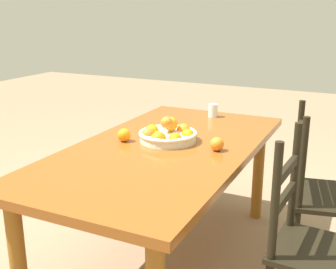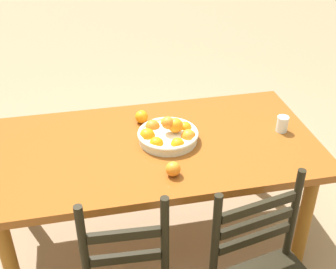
{
  "view_description": "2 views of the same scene",
  "coord_description": "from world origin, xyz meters",
  "px_view_note": "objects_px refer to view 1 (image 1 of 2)",
  "views": [
    {
      "loc": [
        2.01,
        0.99,
        1.45
      ],
      "look_at": [
        -0.09,
        -0.02,
        0.76
      ],
      "focal_mm": 45.45,
      "sensor_mm": 36.0,
      "label": 1
    },
    {
      "loc": [
        0.34,
        1.99,
        2.07
      ],
      "look_at": [
        -0.09,
        -0.02,
        0.76
      ],
      "focal_mm": 47.59,
      "sensor_mm": 36.0,
      "label": 2
    }
  ],
  "objects_px": {
    "chair_by_cabinet": "(309,248)",
    "orange_loose_0": "(124,135)",
    "dining_table": "(164,160)",
    "orange_loose_1": "(217,144)",
    "fruit_bowl": "(168,134)",
    "chair_near_window": "(325,194)",
    "drinking_glass": "(213,110)"
  },
  "relations": [
    {
      "from": "chair_by_cabinet",
      "to": "orange_loose_0",
      "type": "xyz_separation_m",
      "value": [
        -0.23,
        -1.07,
        0.32
      ]
    },
    {
      "from": "dining_table",
      "to": "orange_loose_1",
      "type": "bearing_deg",
      "value": 99.34
    },
    {
      "from": "orange_loose_1",
      "to": "fruit_bowl",
      "type": "bearing_deg",
      "value": -97.31
    },
    {
      "from": "dining_table",
      "to": "orange_loose_0",
      "type": "height_order",
      "value": "orange_loose_0"
    },
    {
      "from": "orange_loose_0",
      "to": "orange_loose_1",
      "type": "height_order",
      "value": "orange_loose_0"
    },
    {
      "from": "fruit_bowl",
      "to": "orange_loose_0",
      "type": "bearing_deg",
      "value": -63.62
    },
    {
      "from": "chair_near_window",
      "to": "orange_loose_0",
      "type": "distance_m",
      "value": 1.18
    },
    {
      "from": "dining_table",
      "to": "orange_loose_0",
      "type": "distance_m",
      "value": 0.27
    },
    {
      "from": "dining_table",
      "to": "fruit_bowl",
      "type": "relative_size",
      "value": 5.38
    },
    {
      "from": "orange_loose_1",
      "to": "drinking_glass",
      "type": "bearing_deg",
      "value": -158.52
    },
    {
      "from": "chair_by_cabinet",
      "to": "drinking_glass",
      "type": "bearing_deg",
      "value": 42.77
    },
    {
      "from": "chair_near_window",
      "to": "chair_by_cabinet",
      "type": "height_order",
      "value": "chair_by_cabinet"
    },
    {
      "from": "chair_near_window",
      "to": "orange_loose_1",
      "type": "distance_m",
      "value": 0.7
    },
    {
      "from": "chair_near_window",
      "to": "dining_table",
      "type": "bearing_deg",
      "value": 101.73
    },
    {
      "from": "orange_loose_0",
      "to": "dining_table",
      "type": "bearing_deg",
      "value": 95.48
    },
    {
      "from": "chair_by_cabinet",
      "to": "drinking_glass",
      "type": "distance_m",
      "value": 1.33
    },
    {
      "from": "chair_by_cabinet",
      "to": "orange_loose_1",
      "type": "bearing_deg",
      "value": 64.43
    },
    {
      "from": "chair_by_cabinet",
      "to": "dining_table",
      "type": "bearing_deg",
      "value": 76.52
    },
    {
      "from": "drinking_glass",
      "to": "orange_loose_0",
      "type": "bearing_deg",
      "value": -18.71
    },
    {
      "from": "chair_near_window",
      "to": "orange_loose_0",
      "type": "height_order",
      "value": "chair_near_window"
    },
    {
      "from": "dining_table",
      "to": "chair_by_cabinet",
      "type": "bearing_deg",
      "value": 73.08
    },
    {
      "from": "chair_by_cabinet",
      "to": "drinking_glass",
      "type": "xyz_separation_m",
      "value": [
        -0.99,
        -0.82,
        0.33
      ]
    },
    {
      "from": "chair_near_window",
      "to": "drinking_glass",
      "type": "xyz_separation_m",
      "value": [
        -0.38,
        -0.81,
        0.32
      ]
    },
    {
      "from": "chair_near_window",
      "to": "chair_by_cabinet",
      "type": "xyz_separation_m",
      "value": [
        0.61,
        0.0,
        -0.01
      ]
    },
    {
      "from": "drinking_glass",
      "to": "orange_loose_1",
      "type": "bearing_deg",
      "value": 21.48
    },
    {
      "from": "dining_table",
      "to": "fruit_bowl",
      "type": "height_order",
      "value": "fruit_bowl"
    },
    {
      "from": "chair_by_cabinet",
      "to": "orange_loose_1",
      "type": "height_order",
      "value": "chair_by_cabinet"
    },
    {
      "from": "dining_table",
      "to": "chair_near_window",
      "type": "xyz_separation_m",
      "value": [
        -0.36,
        0.83,
        -0.19
      ]
    },
    {
      "from": "dining_table",
      "to": "orange_loose_1",
      "type": "distance_m",
      "value": 0.32
    },
    {
      "from": "chair_near_window",
      "to": "chair_by_cabinet",
      "type": "distance_m",
      "value": 0.61
    },
    {
      "from": "dining_table",
      "to": "drinking_glass",
      "type": "bearing_deg",
      "value": 178.75
    },
    {
      "from": "dining_table",
      "to": "drinking_glass",
      "type": "relative_size",
      "value": 19.68
    }
  ]
}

